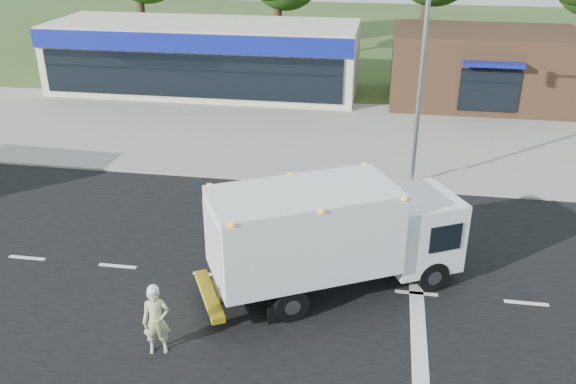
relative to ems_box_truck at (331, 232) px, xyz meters
The scene contains 10 objects.
ground 1.96m from the ems_box_truck, 160.41° to the left, with size 120.00×120.00×0.00m, color #385123.
road_asphalt 1.95m from the ems_box_truck, 160.41° to the left, with size 60.00×14.00×0.02m, color black.
sidewalk 8.60m from the ems_box_truck, 93.60° to the left, with size 60.00×2.40×0.12m, color gray.
parking_apron 14.32m from the ems_box_truck, 92.13° to the left, with size 60.00×9.00×0.02m, color gray.
lane_markings 2.34m from the ems_box_truck, 54.70° to the right, with size 55.20×7.00×0.01m.
ems_box_truck is the anchor object (origin of this frame).
emergency_worker 5.22m from the ems_box_truck, 139.03° to the right, with size 0.77×0.62×1.93m.
retail_strip_mall 22.26m from the ems_box_truck, 115.34° to the left, with size 18.00×6.20×4.00m.
brown_storefront 21.18m from the ems_box_truck, 72.21° to the left, with size 10.00×6.70×4.00m.
traffic_signal_pole 8.56m from the ems_box_truck, 76.80° to the left, with size 3.51×0.25×8.00m.
Camera 1 is at (1.73, -14.90, 9.92)m, focal length 38.00 mm.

